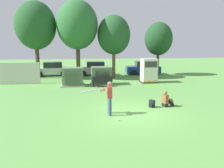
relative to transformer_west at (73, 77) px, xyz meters
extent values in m
plane|color=#5B9947|center=(3.15, -8.84, -0.79)|extent=(96.00, 96.00, 0.00)
cube|color=beige|center=(-5.45, 1.66, 0.21)|extent=(4.80, 0.12, 2.00)
cube|color=#9E9B93|center=(0.00, 0.01, -0.73)|extent=(2.10, 1.70, 0.12)
cube|color=#607A5B|center=(0.00, 0.01, 0.08)|extent=(1.80, 1.40, 1.50)
cube|color=#52684E|center=(-0.64, -0.75, 0.08)|extent=(0.06, 0.12, 1.27)
cube|color=#52684E|center=(-0.38, -0.75, 0.08)|extent=(0.06, 0.12, 1.27)
cube|color=#52684E|center=(-0.13, -0.75, 0.08)|extent=(0.06, 0.12, 1.27)
cube|color=#52684E|center=(0.13, -0.75, 0.08)|extent=(0.06, 0.12, 1.27)
cube|color=#52684E|center=(0.38, -0.75, 0.08)|extent=(0.06, 0.12, 1.27)
cube|color=#52684E|center=(0.64, -0.75, 0.08)|extent=(0.06, 0.12, 1.27)
cube|color=#9E9B93|center=(2.60, 0.34, -0.73)|extent=(2.10, 1.70, 0.12)
cube|color=#607A5B|center=(2.60, 0.34, 0.08)|extent=(1.80, 1.40, 1.50)
cube|color=#52684E|center=(1.96, -0.42, 0.08)|extent=(0.06, 0.12, 1.27)
cube|color=#52684E|center=(2.21, -0.42, 0.08)|extent=(0.06, 0.12, 1.27)
cube|color=#52684E|center=(2.47, -0.42, 0.08)|extent=(0.06, 0.12, 1.27)
cube|color=#52684E|center=(2.72, -0.42, 0.08)|extent=(0.06, 0.12, 1.27)
cube|color=#52684E|center=(2.98, -0.42, 0.08)|extent=(0.06, 0.12, 1.27)
cube|color=#52684E|center=(3.23, -0.42, 0.08)|extent=(0.06, 0.12, 1.27)
cube|color=#262626|center=(7.25, 0.66, -0.74)|extent=(1.60, 1.40, 0.10)
cube|color=silver|center=(7.25, 0.66, 0.41)|extent=(1.40, 1.20, 2.20)
cube|color=#383838|center=(7.25, 0.04, 1.02)|extent=(1.19, 0.04, 0.55)
cube|color=yellow|center=(7.25, 0.04, -0.59)|extent=(1.33, 0.04, 0.16)
cube|color=black|center=(2.53, -0.84, -0.34)|extent=(1.83, 0.60, 0.05)
cube|color=black|center=(2.55, -1.02, -0.09)|extent=(1.79, 0.24, 0.44)
cylinder|color=black|center=(1.75, -0.78, -0.58)|extent=(0.06, 0.06, 0.42)
cylinder|color=black|center=(3.27, -0.61, -0.58)|extent=(0.06, 0.06, 0.42)
cylinder|color=black|center=(1.78, -1.06, -0.58)|extent=(0.06, 0.06, 0.42)
cylinder|color=black|center=(3.30, -0.89, -0.58)|extent=(0.06, 0.06, 0.42)
cylinder|color=#384C75|center=(2.02, -9.03, -0.35)|extent=(0.16, 0.16, 0.88)
cylinder|color=#384C75|center=(2.05, -8.55, -0.35)|extent=(0.16, 0.16, 0.88)
cube|color=red|center=(2.04, -8.79, 0.39)|extent=(0.26, 0.41, 0.60)
sphere|color=brown|center=(2.04, -8.79, 0.84)|extent=(0.23, 0.23, 0.23)
cylinder|color=brown|center=(1.66, -8.85, 0.55)|extent=(0.29, 0.53, 0.09)
cylinder|color=brown|center=(1.67, -8.67, 0.55)|extent=(0.23, 0.54, 0.09)
cylinder|color=#B2B2B7|center=(0.99, -8.72, 0.48)|extent=(0.85, 0.12, 0.21)
sphere|color=#B2B2B7|center=(1.41, -8.75, 0.55)|extent=(0.08, 0.08, 0.08)
sphere|color=white|center=(2.31, -9.86, -0.74)|extent=(0.09, 0.09, 0.09)
cube|color=black|center=(5.48, -7.81, -0.69)|extent=(0.32, 0.39, 0.20)
cube|color=brown|center=(5.48, -7.81, -0.33)|extent=(0.31, 0.41, 0.52)
sphere|color=brown|center=(5.48, -7.81, 0.06)|extent=(0.22, 0.22, 0.22)
cylinder|color=black|center=(5.67, -7.65, -0.57)|extent=(0.47, 0.25, 0.13)
cylinder|color=black|center=(5.89, -7.59, -0.56)|extent=(0.32, 0.19, 0.46)
cylinder|color=black|center=(5.73, -7.85, -0.57)|extent=(0.47, 0.25, 0.13)
cylinder|color=black|center=(5.94, -7.79, -0.56)|extent=(0.32, 0.19, 0.46)
cylinder|color=brown|center=(5.63, -7.53, -0.37)|extent=(0.42, 0.19, 0.32)
cylinder|color=brown|center=(5.76, -7.97, -0.37)|extent=(0.42, 0.19, 0.32)
cube|color=black|center=(4.67, -7.84, -0.57)|extent=(0.35, 0.38, 0.44)
cube|color=black|center=(4.56, -7.92, -0.63)|extent=(0.18, 0.22, 0.22)
cylinder|color=#4C3828|center=(-3.82, 5.34, 0.95)|extent=(0.43, 0.43, 3.48)
ellipsoid|color=#235128|center=(-3.82, 5.34, 4.85)|extent=(4.28, 4.28, 5.08)
cylinder|color=#4C3828|center=(0.55, 4.43, 0.97)|extent=(0.43, 0.43, 3.51)
ellipsoid|color=#2D6633|center=(0.55, 4.43, 4.90)|extent=(4.32, 4.32, 5.13)
cylinder|color=brown|center=(4.42, 4.30, 0.65)|extent=(0.35, 0.35, 2.88)
ellipsoid|color=#235128|center=(4.42, 4.30, 3.88)|extent=(3.54, 3.54, 4.21)
cylinder|color=#4C3828|center=(10.06, 5.85, 0.55)|extent=(0.33, 0.33, 2.67)
ellipsoid|color=#1E4723|center=(10.06, 5.85, 3.54)|extent=(3.28, 3.28, 3.90)
cube|color=silver|center=(-2.61, 7.12, -0.21)|extent=(4.40, 2.28, 0.80)
cube|color=#262B33|center=(-2.46, 7.14, 0.51)|extent=(2.30, 1.84, 0.64)
cylinder|color=black|center=(-3.78, 6.09, -0.47)|extent=(0.66, 0.31, 0.64)
cylinder|color=black|center=(-4.02, 7.77, -0.47)|extent=(0.66, 0.31, 0.64)
cylinder|color=black|center=(-1.20, 6.46, -0.47)|extent=(0.66, 0.31, 0.64)
cylinder|color=black|center=(-1.45, 8.15, -0.47)|extent=(0.66, 0.31, 0.64)
cube|color=#B2B2B7|center=(2.47, 7.01, -0.21)|extent=(4.28, 1.91, 0.80)
cube|color=#262B33|center=(2.62, 7.00, 0.51)|extent=(2.18, 1.66, 0.64)
cylinder|color=black|center=(1.12, 6.22, -0.47)|extent=(0.65, 0.25, 0.64)
cylinder|color=black|center=(1.21, 7.92, -0.47)|extent=(0.65, 0.25, 0.64)
cylinder|color=black|center=(3.72, 6.09, -0.47)|extent=(0.65, 0.25, 0.64)
cylinder|color=black|center=(3.81, 7.79, -0.47)|extent=(0.65, 0.25, 0.64)
cube|color=navy|center=(8.52, 6.84, -0.21)|extent=(4.30, 1.97, 0.80)
cube|color=#262B33|center=(8.67, 6.84, 0.51)|extent=(2.20, 1.69, 0.64)
cylinder|color=black|center=(7.17, 6.08, -0.47)|extent=(0.65, 0.26, 0.64)
cylinder|color=black|center=(7.28, 7.78, -0.47)|extent=(0.65, 0.26, 0.64)
cylinder|color=black|center=(9.77, 5.91, -0.47)|extent=(0.65, 0.26, 0.64)
cylinder|color=black|center=(9.88, 7.61, -0.47)|extent=(0.65, 0.26, 0.64)
camera|label=1|loc=(0.42, -19.88, 2.79)|focal=35.66mm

